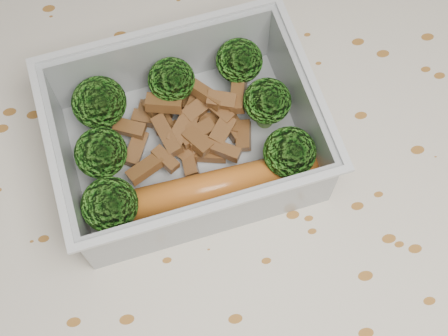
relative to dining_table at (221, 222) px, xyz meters
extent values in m
cube|color=brown|center=(0.00, 0.00, 0.06)|extent=(1.40, 0.90, 0.04)
cube|color=beige|center=(0.00, 0.00, 0.09)|extent=(1.46, 0.96, 0.01)
cube|color=silver|center=(-0.02, 0.02, 0.09)|extent=(0.17, 0.14, 0.00)
cube|color=silver|center=(-0.02, 0.08, 0.12)|extent=(0.16, 0.02, 0.05)
cube|color=silver|center=(-0.01, -0.03, 0.12)|extent=(0.16, 0.02, 0.05)
cube|color=silver|center=(0.06, 0.03, 0.12)|extent=(0.02, 0.11, 0.05)
cube|color=silver|center=(-0.10, 0.02, 0.12)|extent=(0.02, 0.11, 0.05)
cube|color=silver|center=(-0.02, 0.09, 0.15)|extent=(0.17, 0.02, 0.00)
cube|color=silver|center=(-0.01, -0.04, 0.15)|extent=(0.17, 0.02, 0.00)
cube|color=silver|center=(0.06, 0.03, 0.15)|extent=(0.02, 0.12, 0.00)
cube|color=silver|center=(-0.10, 0.02, 0.15)|extent=(0.02, 0.12, 0.00)
cylinder|color=#608C3F|center=(-0.07, 0.06, 0.10)|extent=(0.01, 0.01, 0.01)
ellipsoid|color=#3D7920|center=(-0.07, 0.06, 0.12)|extent=(0.04, 0.04, 0.03)
cylinder|color=#608C3F|center=(-0.02, 0.06, 0.10)|extent=(0.01, 0.01, 0.02)
ellipsoid|color=#3D7920|center=(-0.02, 0.06, 0.12)|extent=(0.03, 0.03, 0.03)
cylinder|color=#608C3F|center=(0.03, 0.07, 0.10)|extent=(0.01, 0.01, 0.02)
ellipsoid|color=#3D7920|center=(0.03, 0.07, 0.12)|extent=(0.03, 0.03, 0.03)
cylinder|color=#608C3F|center=(-0.07, 0.02, 0.10)|extent=(0.01, 0.01, 0.02)
ellipsoid|color=#3D7920|center=(-0.07, 0.02, 0.12)|extent=(0.03, 0.03, 0.03)
cylinder|color=#608C3F|center=(0.04, 0.04, 0.10)|extent=(0.01, 0.01, 0.02)
ellipsoid|color=#3D7920|center=(0.04, 0.04, 0.12)|extent=(0.03, 0.03, 0.03)
cylinder|color=#608C3F|center=(-0.07, -0.02, 0.10)|extent=(0.01, 0.01, 0.02)
ellipsoid|color=#3D7920|center=(-0.07, -0.02, 0.12)|extent=(0.04, 0.04, 0.03)
cylinder|color=#608C3F|center=(0.04, 0.00, 0.10)|extent=(0.01, 0.01, 0.02)
ellipsoid|color=#3D7920|center=(0.04, 0.00, 0.12)|extent=(0.03, 0.03, 0.03)
cube|color=brown|center=(0.01, 0.03, 0.11)|extent=(0.02, 0.02, 0.01)
cube|color=brown|center=(-0.05, 0.01, 0.11)|extent=(0.03, 0.02, 0.01)
cube|color=brown|center=(-0.01, 0.04, 0.10)|extent=(0.02, 0.01, 0.01)
cube|color=brown|center=(-0.01, 0.05, 0.11)|extent=(0.02, 0.03, 0.01)
cube|color=brown|center=(0.01, 0.05, 0.12)|extent=(0.02, 0.02, 0.01)
cube|color=brown|center=(-0.03, 0.01, 0.11)|extent=(0.02, 0.02, 0.01)
cube|color=brown|center=(-0.02, 0.04, 0.11)|extent=(0.03, 0.03, 0.01)
cube|color=brown|center=(-0.05, 0.03, 0.10)|extent=(0.02, 0.03, 0.01)
cube|color=brown|center=(-0.03, 0.04, 0.10)|extent=(0.02, 0.02, 0.01)
cube|color=brown|center=(-0.04, 0.05, 0.10)|extent=(0.03, 0.02, 0.01)
cube|color=brown|center=(-0.01, 0.02, 0.10)|extent=(0.03, 0.01, 0.01)
cube|color=brown|center=(-0.03, 0.06, 0.10)|extent=(0.03, 0.02, 0.01)
cube|color=brown|center=(-0.05, 0.04, 0.11)|extent=(0.02, 0.02, 0.01)
cube|color=brown|center=(0.02, 0.04, 0.10)|extent=(0.02, 0.03, 0.01)
cube|color=brown|center=(-0.03, 0.05, 0.12)|extent=(0.03, 0.02, 0.01)
cube|color=brown|center=(0.01, 0.04, 0.11)|extent=(0.02, 0.03, 0.01)
cube|color=brown|center=(-0.04, 0.05, 0.10)|extent=(0.02, 0.03, 0.01)
cube|color=brown|center=(-0.02, 0.06, 0.10)|extent=(0.03, 0.01, 0.01)
cube|color=brown|center=(-0.01, 0.03, 0.11)|extent=(0.01, 0.02, 0.01)
cube|color=brown|center=(0.02, 0.03, 0.10)|extent=(0.01, 0.02, 0.01)
cube|color=brown|center=(-0.03, 0.03, 0.11)|extent=(0.02, 0.03, 0.01)
cube|color=brown|center=(0.01, 0.04, 0.10)|extent=(0.03, 0.02, 0.01)
cube|color=brown|center=(0.00, 0.05, 0.12)|extent=(0.03, 0.03, 0.01)
cube|color=brown|center=(0.00, 0.02, 0.11)|extent=(0.03, 0.02, 0.01)
cube|color=brown|center=(-0.02, 0.03, 0.10)|extent=(0.03, 0.03, 0.01)
cube|color=brown|center=(-0.01, 0.05, 0.11)|extent=(0.02, 0.02, 0.01)
cube|color=brown|center=(-0.03, 0.06, 0.11)|extent=(0.03, 0.02, 0.01)
cube|color=brown|center=(0.02, 0.05, 0.11)|extent=(0.02, 0.03, 0.01)
cube|color=brown|center=(-0.02, 0.02, 0.10)|extent=(0.02, 0.02, 0.01)
cube|color=brown|center=(-0.01, 0.03, 0.11)|extent=(0.03, 0.02, 0.01)
cube|color=brown|center=(-0.01, 0.02, 0.11)|extent=(0.02, 0.02, 0.01)
cube|color=brown|center=(-0.02, 0.02, 0.10)|extent=(0.01, 0.03, 0.01)
cylinder|color=#C86822|center=(-0.01, -0.01, 0.11)|extent=(0.13, 0.03, 0.02)
sphere|color=#C86822|center=(0.05, -0.01, 0.11)|extent=(0.02, 0.02, 0.02)
sphere|color=#C86822|center=(-0.07, -0.02, 0.11)|extent=(0.02, 0.02, 0.02)
camera|label=1|loc=(-0.03, -0.16, 0.48)|focal=50.00mm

